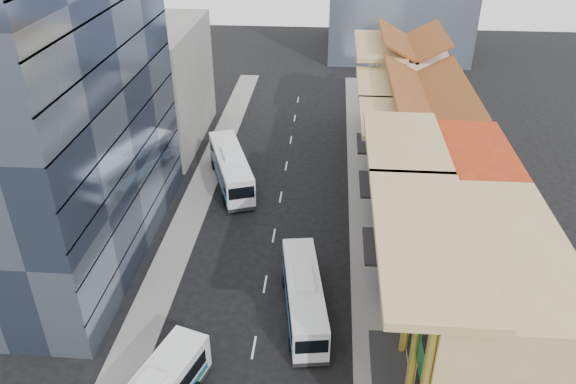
# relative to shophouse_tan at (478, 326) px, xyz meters

# --- Properties ---
(sidewalk_right) EXTENTS (3.00, 90.00, 0.15)m
(sidewalk_right) POSITION_rel_shophouse_tan_xyz_m (-5.50, 17.00, -5.92)
(sidewalk_right) COLOR slate
(sidewalk_right) RESTS_ON ground
(sidewalk_left) EXTENTS (3.00, 90.00, 0.15)m
(sidewalk_left) POSITION_rel_shophouse_tan_xyz_m (-22.50, 17.00, -5.92)
(sidewalk_left) COLOR slate
(sidewalk_left) RESTS_ON ground
(shophouse_tan) EXTENTS (8.00, 14.00, 12.00)m
(shophouse_tan) POSITION_rel_shophouse_tan_xyz_m (0.00, 0.00, 0.00)
(shophouse_tan) COLOR tan
(shophouse_tan) RESTS_ON ground
(shophouse_red) EXTENTS (8.00, 10.00, 12.00)m
(shophouse_red) POSITION_rel_shophouse_tan_xyz_m (0.00, 12.00, 0.00)
(shophouse_red) COLOR #B03313
(shophouse_red) RESTS_ON ground
(shophouse_cream_near) EXTENTS (8.00, 9.00, 10.00)m
(shophouse_cream_near) POSITION_rel_shophouse_tan_xyz_m (0.00, 21.50, -1.00)
(shophouse_cream_near) COLOR beige
(shophouse_cream_near) RESTS_ON ground
(shophouse_cream_mid) EXTENTS (8.00, 9.00, 10.00)m
(shophouse_cream_mid) POSITION_rel_shophouse_tan_xyz_m (0.00, 30.50, -1.00)
(shophouse_cream_mid) COLOR beige
(shophouse_cream_mid) RESTS_ON ground
(shophouse_cream_far) EXTENTS (8.00, 12.00, 11.00)m
(shophouse_cream_far) POSITION_rel_shophouse_tan_xyz_m (0.00, 41.00, -0.50)
(shophouse_cream_far) COLOR beige
(shophouse_cream_far) RESTS_ON ground
(office_tower) EXTENTS (12.00, 26.00, 30.00)m
(office_tower) POSITION_rel_shophouse_tan_xyz_m (-31.00, 14.00, 9.00)
(office_tower) COLOR #404D66
(office_tower) RESTS_ON ground
(office_block_far) EXTENTS (10.00, 18.00, 14.00)m
(office_block_far) POSITION_rel_shophouse_tan_xyz_m (-30.00, 37.00, 1.00)
(office_block_far) COLOR gray
(office_block_far) RESTS_ON ground
(bus_left_far) EXTENTS (6.85, 12.69, 3.99)m
(bus_left_far) POSITION_rel_shophouse_tan_xyz_m (-19.50, 26.33, -4.01)
(bus_left_far) COLOR white
(bus_left_far) RESTS_ON ground
(bus_right) EXTENTS (4.21, 11.30, 3.54)m
(bus_right) POSITION_rel_shophouse_tan_xyz_m (-10.67, 6.76, -4.23)
(bus_right) COLOR silver
(bus_right) RESTS_ON ground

